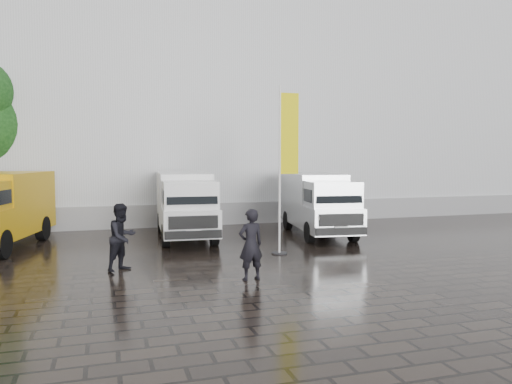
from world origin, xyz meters
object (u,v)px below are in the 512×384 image
van_white (185,206)px  flagpole (285,160)px  wheelie_bin (327,210)px  person_tent (122,237)px  van_silver (318,205)px  person_front (251,244)px

van_white → flagpole: 5.06m
wheelie_bin → person_tent: 12.36m
van_silver → person_tent: 8.72m
van_silver → person_tent: van_silver is taller
flagpole → person_front: size_ratio=2.95×
wheelie_bin → person_front: size_ratio=0.61×
van_white → flagpole: flagpole is taller
person_front → person_tent: 3.67m
flagpole → person_tent: flagpole is taller
person_tent → person_front: bearing=-74.9°
van_silver → wheelie_bin: (2.05, 3.48, -0.66)m
van_silver → person_front: van_silver is taller
flagpole → person_tent: size_ratio=2.89×
wheelie_bin → van_white: bearing=-156.9°
flagpole → person_tent: (-5.09, -0.97, -2.08)m
van_white → van_silver: bearing=-4.9°
flagpole → person_front: (-2.03, -2.99, -2.10)m
van_white → flagpole: (2.58, -3.98, 1.76)m
van_silver → person_front: bearing=-119.2°
van_silver → person_front: (-4.60, -6.19, -0.31)m
van_silver → wheelie_bin: 4.09m
person_front → wheelie_bin: bearing=-134.5°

